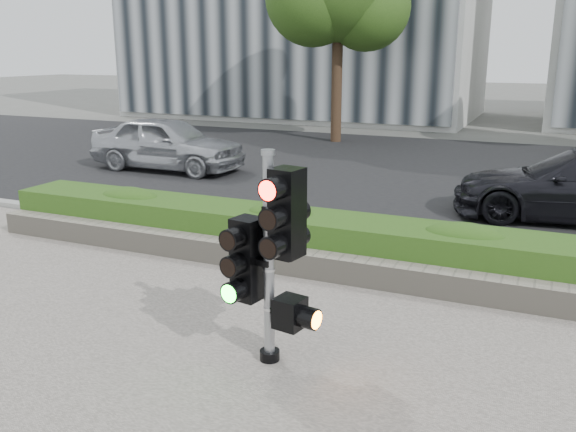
{
  "coord_description": "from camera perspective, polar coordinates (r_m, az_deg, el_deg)",
  "views": [
    {
      "loc": [
        2.47,
        -5.54,
        3.06
      ],
      "look_at": [
        -0.22,
        0.6,
        1.24
      ],
      "focal_mm": 38.0,
      "sensor_mm": 36.0,
      "label": 1
    }
  ],
  "objects": [
    {
      "name": "traffic_signal",
      "position": [
        5.89,
        -1.4,
        -3.02
      ],
      "size": [
        0.77,
        0.61,
        2.15
      ],
      "rotation": [
        0.0,
        0.0,
        -0.18
      ],
      "color": "black",
      "rests_on": "sidewalk"
    },
    {
      "name": "curb",
      "position": [
        9.52,
        7.42,
        -3.31
      ],
      "size": [
        60.0,
        0.25,
        0.12
      ],
      "primitive_type": "cube",
      "color": "gray",
      "rests_on": "ground"
    },
    {
      "name": "hedge",
      "position": [
        8.87,
        6.39,
        -2.55
      ],
      "size": [
        12.0,
        1.0,
        0.68
      ],
      "primitive_type": "cube",
      "color": "#548127",
      "rests_on": "sidewalk"
    },
    {
      "name": "stone_wall",
      "position": [
        8.34,
        5.01,
        -4.91
      ],
      "size": [
        12.0,
        0.32,
        0.34
      ],
      "primitive_type": "cube",
      "color": "gray",
      "rests_on": "sidewalk"
    },
    {
      "name": "car_silver",
      "position": [
        16.37,
        -11.24,
        6.7
      ],
      "size": [
        4.15,
        1.71,
        1.41
      ],
      "primitive_type": "imported",
      "rotation": [
        0.0,
        0.0,
        1.56
      ],
      "color": "#B1B4B9",
      "rests_on": "road"
    },
    {
      "name": "road",
      "position": [
        16.03,
        14.4,
        3.74
      ],
      "size": [
        60.0,
        13.0,
        0.02
      ],
      "primitive_type": "cube",
      "color": "black",
      "rests_on": "ground"
    },
    {
      "name": "ground",
      "position": [
        6.79,
        -0.31,
        -11.58
      ],
      "size": [
        120.0,
        120.0,
        0.0
      ],
      "primitive_type": "plane",
      "color": "#51514C",
      "rests_on": "ground"
    }
  ]
}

